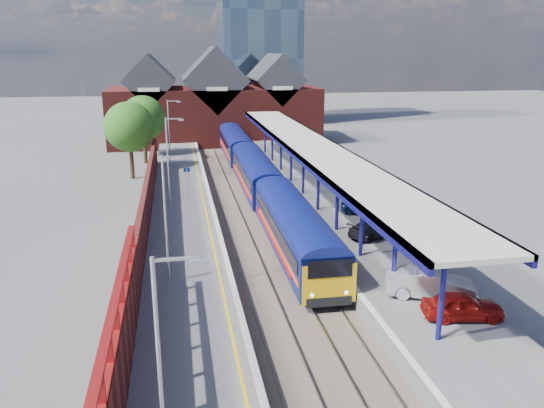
{
  "coord_description": "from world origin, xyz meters",
  "views": [
    {
      "loc": [
        -5.75,
        -20.84,
        12.99
      ],
      "look_at": [
        0.72,
        14.69,
        2.6
      ],
      "focal_mm": 35.0,
      "sensor_mm": 36.0,
      "label": 1
    }
  ],
  "objects": [
    {
      "name": "ground",
      "position": [
        0.0,
        30.0,
        0.0
      ],
      "size": [
        240.0,
        240.0,
        0.0
      ],
      "primitive_type": "plane",
      "color": "#5B5B5E",
      "rests_on": "ground"
    },
    {
      "name": "ballast_bed",
      "position": [
        0.0,
        20.0,
        0.03
      ],
      "size": [
        6.0,
        76.0,
        0.06
      ],
      "primitive_type": "cube",
      "color": "#473D33",
      "rests_on": "ground"
    },
    {
      "name": "rails",
      "position": [
        0.0,
        20.0,
        0.12
      ],
      "size": [
        4.51,
        76.0,
        0.14
      ],
      "color": "slate",
      "rests_on": "ground"
    },
    {
      "name": "left_platform",
      "position": [
        -5.5,
        20.0,
        0.5
      ],
      "size": [
        5.0,
        76.0,
        1.0
      ],
      "primitive_type": "cube",
      "color": "#565659",
      "rests_on": "ground"
    },
    {
      "name": "right_platform",
      "position": [
        6.0,
        20.0,
        0.5
      ],
      "size": [
        6.0,
        76.0,
        1.0
      ],
      "primitive_type": "cube",
      "color": "#565659",
      "rests_on": "ground"
    },
    {
      "name": "coping_left",
      "position": [
        -3.15,
        20.0,
        1.02
      ],
      "size": [
        0.3,
        76.0,
        0.05
      ],
      "primitive_type": "cube",
      "color": "silver",
      "rests_on": "left_platform"
    },
    {
      "name": "coping_right",
      "position": [
        3.15,
        20.0,
        1.02
      ],
      "size": [
        0.3,
        76.0,
        0.05
      ],
      "primitive_type": "cube",
      "color": "silver",
      "rests_on": "right_platform"
    },
    {
      "name": "yellow_line",
      "position": [
        -3.75,
        20.0,
        1.01
      ],
      "size": [
        0.14,
        76.0,
        0.01
      ],
      "primitive_type": "cube",
      "color": "yellow",
      "rests_on": "left_platform"
    },
    {
      "name": "train",
      "position": [
        1.49,
        35.6,
        2.12
      ],
      "size": [
        2.98,
        65.93,
        3.45
      ],
      "color": "navy",
      "rests_on": "ground"
    },
    {
      "name": "canopy",
      "position": [
        5.48,
        21.95,
        5.25
      ],
      "size": [
        4.5,
        52.0,
        4.48
      ],
      "color": "#12105F",
      "rests_on": "right_platform"
    },
    {
      "name": "lamp_post_a",
      "position": [
        -6.36,
        -8.0,
        4.99
      ],
      "size": [
        1.48,
        0.18,
        7.0
      ],
      "color": "#A5A8AA",
      "rests_on": "left_platform"
    },
    {
      "name": "lamp_post_b",
      "position": [
        -6.36,
        6.0,
        4.99
      ],
      "size": [
        1.48,
        0.18,
        7.0
      ],
      "color": "#A5A8AA",
      "rests_on": "left_platform"
    },
    {
      "name": "lamp_post_c",
      "position": [
        -6.36,
        22.0,
        4.99
      ],
      "size": [
        1.48,
        0.18,
        7.0
      ],
      "color": "#A5A8AA",
      "rests_on": "left_platform"
    },
    {
      "name": "lamp_post_d",
      "position": [
        -6.36,
        38.0,
        4.99
      ],
      "size": [
        1.48,
        0.18,
        7.0
      ],
      "color": "#A5A8AA",
      "rests_on": "left_platform"
    },
    {
      "name": "platform_sign",
      "position": [
        -5.0,
        24.0,
        2.69
      ],
      "size": [
        0.55,
        0.08,
        2.5
      ],
      "color": "#A5A8AA",
      "rests_on": "left_platform"
    },
    {
      "name": "brick_wall",
      "position": [
        -8.1,
        13.54,
        2.45
      ],
      "size": [
        0.35,
        50.0,
        3.86
      ],
      "color": "#581B17",
      "rests_on": "left_platform"
    },
    {
      "name": "station_building",
      "position": [
        0.0,
        58.0,
        5.45
      ],
      "size": [
        30.0,
        12.12,
        13.78
      ],
      "color": "#581B17",
      "rests_on": "ground"
    },
    {
      "name": "glass_tower",
      "position": [
        10.0,
        80.0,
        20.2
      ],
      "size": [
        14.2,
        14.2,
        40.3
      ],
      "color": "slate",
      "rests_on": "ground"
    },
    {
      "name": "tree_near",
      "position": [
        -10.35,
        35.91,
        5.35
      ],
      "size": [
        5.2,
        5.2,
        8.1
      ],
      "color": "#382314",
      "rests_on": "ground"
    },
    {
      "name": "tree_far",
      "position": [
        -9.35,
        43.91,
        5.35
      ],
      "size": [
        5.2,
        5.2,
        8.1
      ],
      "color": "#382314",
      "rests_on": "ground"
    },
    {
      "name": "parked_car_red",
      "position": [
        6.98,
        -0.45,
        1.63
      ],
      "size": [
        3.9,
        2.09,
        1.26
      ],
      "primitive_type": "imported",
      "rotation": [
        0.0,
        0.0,
        1.4
      ],
      "color": "maroon",
      "rests_on": "right_platform"
    },
    {
      "name": "parked_car_silver",
      "position": [
        6.54,
        1.95,
        1.73
      ],
      "size": [
        4.72,
        3.04,
        1.47
      ],
      "primitive_type": "imported",
      "rotation": [
        0.0,
        0.0,
        1.21
      ],
      "color": "silver",
      "rests_on": "right_platform"
    },
    {
      "name": "parked_car_dark",
      "position": [
        7.12,
        11.02,
        1.59
      ],
      "size": [
        4.37,
        3.05,
        1.17
      ],
      "primitive_type": "imported",
      "rotation": [
        0.0,
        0.0,
        1.96
      ],
      "color": "black",
      "rests_on": "right_platform"
    },
    {
      "name": "parked_car_blue",
      "position": [
        8.5,
        16.28,
        1.57
      ],
      "size": [
        4.49,
        3.35,
        1.13
      ],
      "primitive_type": "imported",
      "rotation": [
        0.0,
        0.0,
        1.16
      ],
      "color": "navy",
      "rests_on": "right_platform"
    }
  ]
}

